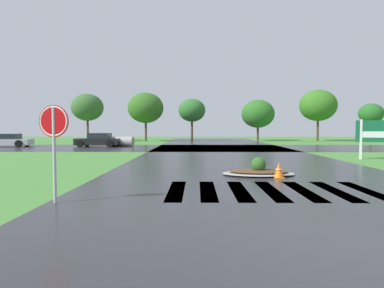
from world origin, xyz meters
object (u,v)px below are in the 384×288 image
Objects in this scene: median_island at (258,171)px; car_dark_suv at (6,141)px; estate_billboard at (381,133)px; car_white_sedan at (98,140)px; stop_sign at (54,131)px; traffic_cone at (279,170)px; drainage_pipe_stack at (121,142)px.

median_island is 0.58× the size of car_dark_suv.
estate_billboard is 0.61× the size of car_white_sedan.
car_dark_suv is (-27.86, 12.34, -0.91)m from estate_billboard.
car_white_sedan is at bearing 175.02° from car_dark_suv.
stop_sign is at bearing 104.57° from car_white_sedan.
drainage_pipe_stack is at bearing 116.79° from traffic_cone.
drainage_pipe_stack is at bearing 177.20° from car_dark_suv.
stop_sign reaches higher than traffic_cone.
median_island is 21.96m from car_white_sedan.
stop_sign is 24.32m from car_white_sedan.
drainage_pipe_stack is 22.33m from traffic_cone.
stop_sign is 7.68m from median_island.
stop_sign reaches higher than car_white_sedan.
car_dark_suv is (-20.00, 18.53, 0.42)m from median_island.
estate_billboard reaches higher than drainage_pipe_stack.
median_island is 4.78× the size of traffic_cone.
estate_billboard reaches higher than car_white_sedan.
median_island is 27.27m from car_dark_suv.
stop_sign reaches higher than estate_billboard.
estate_billboard is at bearing 38.23° from median_island.
drainage_pipe_stack reaches higher than median_island.
car_dark_suv reaches higher than median_island.
traffic_cone is (10.06, -19.93, -0.19)m from drainage_pipe_stack.
stop_sign reaches higher than median_island.
estate_billboard is at bearing 149.81° from car_dark_suv.
car_dark_suv is 8.54m from car_white_sedan.
car_dark_suv is 28.21m from traffic_cone.
car_dark_suv is 8.22× the size of traffic_cone.
stop_sign reaches higher than car_dark_suv.
traffic_cone is at bearing 43.06° from stop_sign.
car_dark_suv is at bearing -176.50° from drainage_pipe_stack.
estate_billboard reaches higher than traffic_cone.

